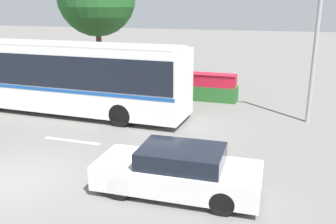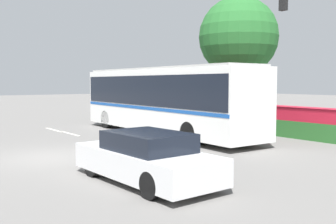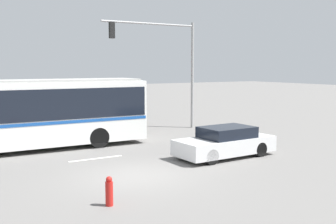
% 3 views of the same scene
% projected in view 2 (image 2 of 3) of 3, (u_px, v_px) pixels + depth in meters
% --- Properties ---
extents(ground_plane, '(140.00, 140.00, 0.00)m').
position_uv_depth(ground_plane, '(52.00, 157.00, 13.81)').
color(ground_plane, slate).
extents(city_bus, '(12.28, 2.78, 3.34)m').
position_uv_depth(city_bus, '(163.00, 97.00, 19.83)').
color(city_bus, silver).
rests_on(city_bus, ground).
extents(sedan_foreground, '(4.59, 1.98, 1.33)m').
position_uv_depth(sedan_foreground, '(146.00, 158.00, 10.35)').
color(sedan_foreground, silver).
rests_on(sedan_foreground, ground).
extents(flowering_hedge, '(10.54, 1.08, 1.45)m').
position_uv_depth(flowering_hedge, '(261.00, 119.00, 20.62)').
color(flowering_hedge, '#286028').
rests_on(flowering_hedge, ground).
extents(street_tree_left, '(5.14, 5.14, 8.14)m').
position_uv_depth(street_tree_left, '(238.00, 37.00, 25.67)').
color(street_tree_left, brown).
rests_on(street_tree_left, ground).
extents(lane_stripe_near, '(2.40, 0.16, 0.01)m').
position_uv_depth(lane_stripe_near, '(54.00, 130.00, 21.73)').
color(lane_stripe_near, silver).
rests_on(lane_stripe_near, ground).
extents(lane_stripe_mid, '(2.40, 0.16, 0.01)m').
position_uv_depth(lane_stripe_mid, '(69.00, 133.00, 20.26)').
color(lane_stripe_mid, silver).
rests_on(lane_stripe_mid, ground).
extents(lane_stripe_far, '(2.40, 0.16, 0.01)m').
position_uv_depth(lane_stripe_far, '(131.00, 147.00, 15.95)').
color(lane_stripe_far, silver).
rests_on(lane_stripe_far, ground).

